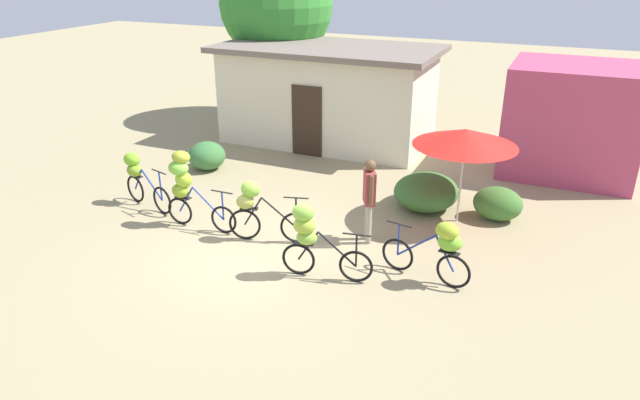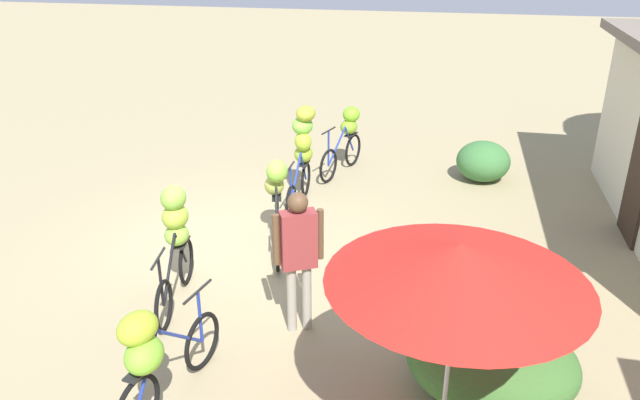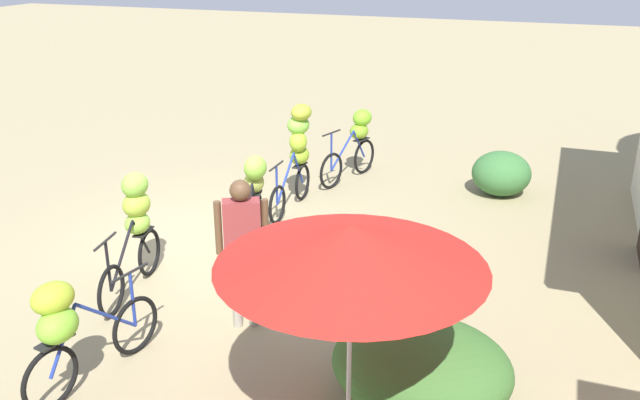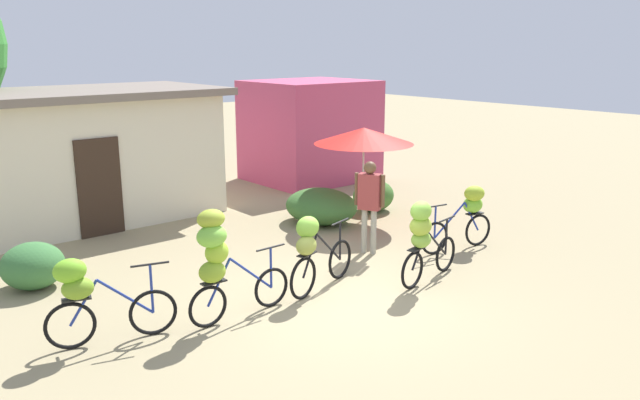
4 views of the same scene
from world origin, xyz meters
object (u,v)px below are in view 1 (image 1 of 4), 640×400
Objects in this scene: bicycle_near_pile at (185,182)px; bicycle_rightmost at (440,245)px; shop_pink at (572,120)px; building_low at (328,94)px; bicycle_center_loaded at (257,207)px; tree_behind_building at (276,4)px; bicycle_leftmost at (139,175)px; market_umbrella at (466,137)px; bicycle_by_shop at (311,235)px; person_vendor at (369,192)px.

bicycle_rightmost is at bearing -1.35° from bicycle_near_pile.
building_low is at bearing -179.43° from shop_pink.
bicycle_near_pile is at bearing -179.54° from bicycle_center_loaded.
bicycle_near_pile is at bearing -75.58° from tree_behind_building.
building_low is 3.97× the size of bicycle_leftmost.
market_umbrella is 4.05m from bicycle_by_shop.
bicycle_near_pile is (2.13, -8.29, -2.81)m from tree_behind_building.
person_vendor is (-3.43, -5.91, -0.33)m from shop_pink.
bicycle_leftmost is 7.06m from bicycle_rightmost.
building_low is 1.14× the size of tree_behind_building.
bicycle_by_shop is 1.79m from person_vendor.
person_vendor is (0.47, 1.71, 0.23)m from bicycle_by_shop.
tree_behind_building is (-2.51, 1.59, 2.35)m from building_low.
bicycle_center_loaded is 0.99× the size of bicycle_rightmost.
bicycle_leftmost is (-8.81, -6.29, -0.68)m from shop_pink.
building_low reaches higher than person_vendor.
person_vendor is at bearing 4.04° from bicycle_leftmost.
tree_behind_building is 9.62m from bicycle_center_loaded.
bicycle_near_pile is 1.71m from bicycle_center_loaded.
bicycle_by_shop is (2.89, -7.55, -0.60)m from building_low.
shop_pink is at bearing -9.33° from tree_behind_building.
bicycle_near_pile is at bearing -93.19° from building_low.
shop_pink reaches higher than bicycle_center_loaded.
bicycle_center_loaded is at bearing -7.93° from bicycle_leftmost.
tree_behind_building is 8.41m from bicycle_leftmost.
bicycle_by_shop is (4.91, -1.33, 0.12)m from bicycle_leftmost.
building_low reaches higher than shop_pink.
shop_pink is at bearing 0.57° from building_low.
market_umbrella is 1.28× the size of bicycle_rightmost.
shop_pink reaches higher than bicycle_near_pile.
market_umbrella reaches higher than bicycle_by_shop.
shop_pink is 1.93× the size of bicycle_by_shop.
bicycle_center_loaded is 3.70m from bicycle_rightmost.
shop_pink is 1.90× the size of bicycle_rightmost.
bicycle_leftmost is at bearing -175.96° from person_vendor.
tree_behind_building is 9.51m from market_umbrella.
shop_pink is 10.84m from bicycle_leftmost.
bicycle_leftmost is 5.09m from bicycle_by_shop.
shop_pink is 1.89× the size of bicycle_near_pile.
bicycle_rightmost is (7.03, -0.61, 0.01)m from bicycle_leftmost.
bicycle_leftmost is at bearing 172.07° from bicycle_center_loaded.
bicycle_center_loaded is at bearing -65.21° from tree_behind_building.
bicycle_center_loaded reaches higher than bicycle_leftmost.
shop_pink is at bearing 59.88° from person_vendor.
shop_pink is 8.58m from bicycle_by_shop.
building_low reaches higher than bicycle_by_shop.
market_umbrella is 4.48m from bicycle_center_loaded.
building_low reaches higher than bicycle_center_loaded.
bicycle_near_pile is (-0.37, -6.70, -0.46)m from building_low.
tree_behind_building is 2.61× the size of market_umbrella.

